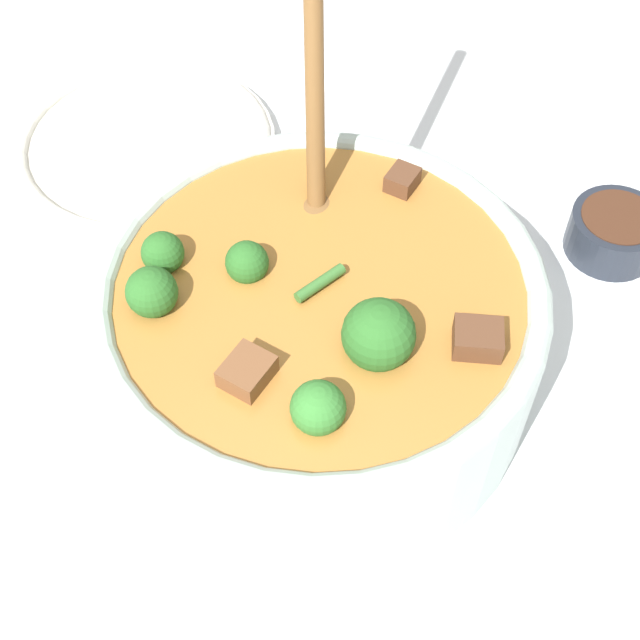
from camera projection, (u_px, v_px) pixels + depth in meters
ground_plane at (320, 381)px, 0.62m from camera, size 4.00×4.00×0.00m
stew_bowl at (320, 327)px, 0.57m from camera, size 0.28×0.28×0.30m
condiment_bowl at (615, 231)px, 0.68m from camera, size 0.07×0.07×0.04m
empty_plate at (144, 145)px, 0.76m from camera, size 0.22×0.22×0.02m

